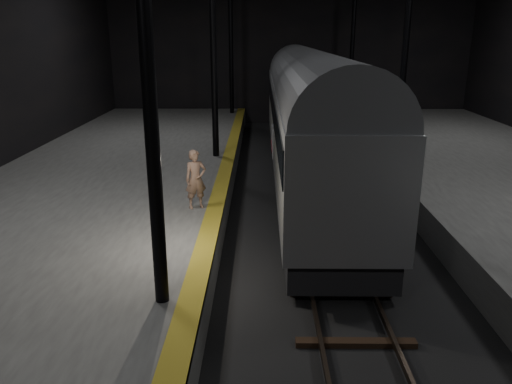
{
  "coord_description": "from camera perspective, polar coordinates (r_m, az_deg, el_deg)",
  "views": [
    {
      "loc": [
        -1.9,
        -12.55,
        5.92
      ],
      "look_at": [
        -2.03,
        -0.21,
        2.0
      ],
      "focal_mm": 35.0,
      "sensor_mm": 36.0,
      "label": 1
    }
  ],
  "objects": [
    {
      "name": "tactile_strip",
      "position": [
        13.54,
        -5.19,
        -3.72
      ],
      "size": [
        0.5,
        43.8,
        0.01
      ],
      "primitive_type": "cube",
      "color": "olive",
      "rests_on": "platform_left"
    },
    {
      "name": "ground",
      "position": [
        14.0,
        8.4,
        -7.58
      ],
      "size": [
        44.0,
        44.0,
        0.0
      ],
      "primitive_type": "plane",
      "color": "black",
      "rests_on": "ground"
    },
    {
      "name": "platform_left",
      "position": [
        14.77,
        -21.84,
        -5.24
      ],
      "size": [
        9.0,
        43.8,
        1.0
      ],
      "primitive_type": "cube",
      "color": "#4B4B49",
      "rests_on": "ground"
    },
    {
      "name": "woman",
      "position": [
        14.64,
        -6.9,
        1.45
      ],
      "size": [
        0.75,
        0.64,
        1.74
      ],
      "primitive_type": "imported",
      "rotation": [
        0.0,
        0.0,
        0.41
      ],
      "color": "#8C6A56",
      "rests_on": "platform_left"
    },
    {
      "name": "track",
      "position": [
        13.97,
        8.41,
        -7.33
      ],
      "size": [
        2.4,
        43.0,
        0.24
      ],
      "color": "#3F3328",
      "rests_on": "ground"
    },
    {
      "name": "train",
      "position": [
        19.98,
        6.11,
        8.9
      ],
      "size": [
        2.93,
        19.59,
        5.24
      ],
      "color": "#A3A6AB",
      "rests_on": "ground"
    }
  ]
}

